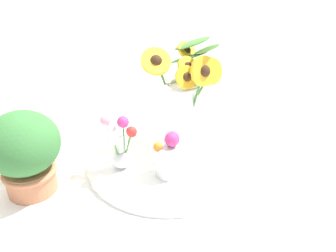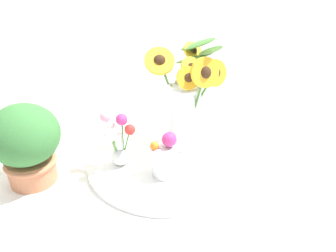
{
  "view_description": "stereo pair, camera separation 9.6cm",
  "coord_description": "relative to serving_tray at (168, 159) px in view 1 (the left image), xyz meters",
  "views": [
    {
      "loc": [
        -0.42,
        -0.64,
        0.58
      ],
      "look_at": [
        0.04,
        0.07,
        0.13
      ],
      "focal_mm": 35.0,
      "sensor_mm": 36.0,
      "label": 1
    },
    {
      "loc": [
        -0.34,
        -0.68,
        0.58
      ],
      "look_at": [
        0.04,
        0.07,
        0.13
      ],
      "focal_mm": 35.0,
      "sensor_mm": 36.0,
      "label": 2
    }
  ],
  "objects": [
    {
      "name": "vase_bulb_right",
      "position": [
        -0.15,
        0.03,
        0.09
      ],
      "size": [
        0.09,
        0.08,
        0.17
      ],
      "color": "white",
      "rests_on": "serving_tray"
    },
    {
      "name": "mason_jar_sunflowers",
      "position": [
        0.09,
        0.04,
        0.16
      ],
      "size": [
        0.24,
        0.22,
        0.35
      ],
      "color": "silver",
      "rests_on": "serving_tray"
    },
    {
      "name": "potted_plant",
      "position": [
        -0.38,
        0.09,
        0.12
      ],
      "size": [
        0.19,
        0.19,
        0.23
      ],
      "color": "#B7704C",
      "rests_on": "ground_plane"
    },
    {
      "name": "ground_plane",
      "position": [
        -0.04,
        -0.07,
        -0.01
      ],
      "size": [
        6.0,
        6.0,
        0.0
      ],
      "primitive_type": "plane",
      "color": "white"
    },
    {
      "name": "serving_tray",
      "position": [
        0.0,
        0.0,
        0.0
      ],
      "size": [
        0.5,
        0.5,
        0.02
      ],
      "color": "white",
      "rests_on": "ground_plane"
    },
    {
      "name": "vase_small_center",
      "position": [
        -0.05,
        -0.07,
        0.06
      ],
      "size": [
        0.08,
        0.08,
        0.13
      ],
      "color": "white",
      "rests_on": "serving_tray"
    }
  ]
}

